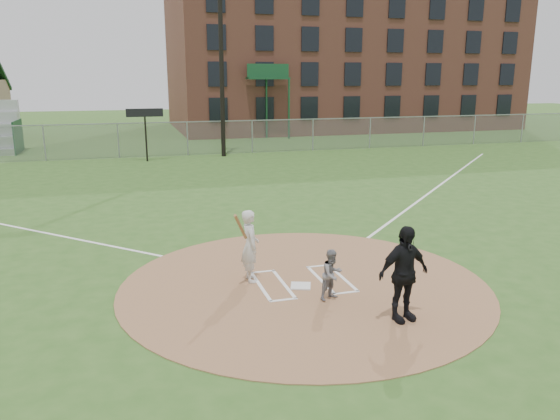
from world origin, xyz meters
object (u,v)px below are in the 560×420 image
object	(u,v)px
home_plate	(301,286)
catcher	(332,274)
batter_at_plate	(250,246)
umpire	(404,274)

from	to	relation	value
home_plate	catcher	world-z (taller)	catcher
batter_at_plate	catcher	bearing A→B (deg)	-47.13
home_plate	batter_at_plate	world-z (taller)	batter_at_plate
home_plate	catcher	size ratio (longest dim) A/B	0.40
home_plate	umpire	xyz separation A→B (m)	(1.35, -2.18, 0.94)
catcher	batter_at_plate	world-z (taller)	batter_at_plate
catcher	umpire	distance (m)	1.68
home_plate	batter_at_plate	xyz separation A→B (m)	(-1.01, 0.69, 0.84)
home_plate	umpire	bearing A→B (deg)	-58.22
batter_at_plate	home_plate	bearing A→B (deg)	-34.40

